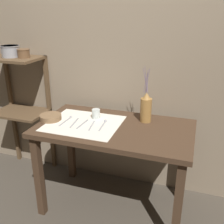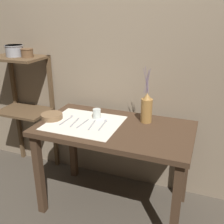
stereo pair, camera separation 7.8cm
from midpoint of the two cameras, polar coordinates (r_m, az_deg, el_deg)
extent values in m
plane|color=#473F35|center=(2.52, 1.41, -19.55)|extent=(12.00, 12.00, 0.00)
cube|color=gray|center=(2.38, 5.43, 10.39)|extent=(7.00, 0.06, 2.40)
cube|color=#422D1E|center=(2.10, 1.59, -3.64)|extent=(1.24, 0.70, 0.04)
cube|color=#422D1E|center=(2.31, -14.61, -13.10)|extent=(0.06, 0.06, 0.74)
cube|color=#422D1E|center=(1.98, 14.85, -19.74)|extent=(0.06, 0.06, 0.74)
cube|color=#422D1E|center=(2.72, -7.69, -6.89)|extent=(0.06, 0.06, 0.74)
cube|color=#422D1E|center=(2.45, 16.53, -11.13)|extent=(0.06, 0.06, 0.74)
cube|color=brown|center=(2.68, -19.17, 11.10)|extent=(0.51, 0.36, 0.02)
cube|color=brown|center=(2.82, -17.84, 0.18)|extent=(0.51, 0.36, 0.02)
cube|color=brown|center=(3.10, -19.36, 0.68)|extent=(0.04, 0.04, 1.24)
cube|color=brown|center=(2.83, -11.94, -0.51)|extent=(0.04, 0.04, 1.24)
cube|color=silver|center=(2.16, -5.02, -2.37)|extent=(0.58, 0.50, 0.00)
cylinder|color=olive|center=(2.16, 8.54, 0.30)|extent=(0.09, 0.09, 0.20)
cone|color=olive|center=(2.12, 8.72, 3.43)|extent=(0.07, 0.07, 0.05)
cylinder|color=slate|center=(2.09, 8.49, 6.19)|extent=(0.03, 0.01, 0.16)
cylinder|color=slate|center=(2.11, 8.91, 5.76)|extent=(0.02, 0.02, 0.12)
cylinder|color=slate|center=(2.08, 8.47, 6.77)|extent=(0.04, 0.05, 0.20)
cylinder|color=slate|center=(2.07, 8.92, 6.67)|extent=(0.04, 0.03, 0.20)
cylinder|color=slate|center=(2.09, 8.56, 6.97)|extent=(0.02, 0.03, 0.21)
cylinder|color=slate|center=(2.08, 8.79, 6.47)|extent=(0.01, 0.02, 0.19)
cylinder|color=brown|center=(2.27, -12.02, -0.94)|extent=(0.18, 0.18, 0.05)
cylinder|color=silver|center=(2.23, -2.33, -0.35)|extent=(0.07, 0.07, 0.08)
cube|color=#939399|center=(2.21, -9.01, -1.89)|extent=(0.02, 0.19, 0.00)
sphere|color=#939399|center=(2.28, -7.75, -0.96)|extent=(0.02, 0.02, 0.02)
cube|color=#939399|center=(2.17, -7.08, -2.23)|extent=(0.03, 0.19, 0.00)
cube|color=#939399|center=(2.14, -5.34, -2.53)|extent=(0.02, 0.19, 0.00)
cube|color=#939399|center=(2.10, -3.35, -2.86)|extent=(0.04, 0.19, 0.00)
cube|color=#939399|center=(2.09, -1.05, -3.01)|extent=(0.03, 0.19, 0.00)
sphere|color=#939399|center=(2.17, -0.33, -1.94)|extent=(0.02, 0.02, 0.02)
cylinder|color=#939399|center=(2.68, -19.68, 12.46)|extent=(0.16, 0.16, 0.11)
cylinder|color=#939399|center=(2.68, -19.82, 13.48)|extent=(0.17, 0.17, 0.01)
cylinder|color=brown|center=(2.60, -17.18, 12.19)|extent=(0.11, 0.11, 0.08)
cylinder|color=brown|center=(2.59, -17.27, 12.96)|extent=(0.12, 0.12, 0.01)
camera|label=1|loc=(0.04, -88.91, 0.43)|focal=42.00mm
camera|label=2|loc=(0.04, 91.09, -0.43)|focal=42.00mm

